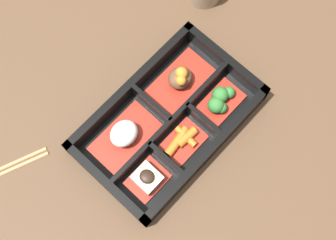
% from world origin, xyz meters
% --- Properties ---
extents(ground_plane, '(3.00, 3.00, 0.00)m').
position_xyz_m(ground_plane, '(0.00, 0.00, 0.00)').
color(ground_plane, '#4C3523').
extents(bento_base, '(0.32, 0.19, 0.01)m').
position_xyz_m(bento_base, '(0.00, 0.00, 0.01)').
color(bento_base, black).
rests_on(bento_base, ground_plane).
extents(bento_rim, '(0.32, 0.19, 0.05)m').
position_xyz_m(bento_rim, '(-0.00, -0.00, 0.02)').
color(bento_rim, black).
rests_on(bento_rim, ground_plane).
extents(bowl_rice, '(0.12, 0.07, 0.04)m').
position_xyz_m(bowl_rice, '(-0.07, 0.04, 0.03)').
color(bowl_rice, maroon).
rests_on(bowl_rice, bento_base).
extents(bowl_stew, '(0.12, 0.07, 0.05)m').
position_xyz_m(bowl_stew, '(0.07, 0.04, 0.03)').
color(bowl_stew, maroon).
rests_on(bowl_stew, bento_base).
extents(bowl_tofu, '(0.07, 0.05, 0.03)m').
position_xyz_m(bowl_tofu, '(-0.10, -0.04, 0.02)').
color(bowl_tofu, maroon).
rests_on(bowl_tofu, bento_base).
extents(bowl_carrots, '(0.08, 0.05, 0.02)m').
position_xyz_m(bowl_carrots, '(-0.01, -0.04, 0.02)').
color(bowl_carrots, maroon).
rests_on(bowl_carrots, bento_base).
extents(bowl_greens, '(0.08, 0.05, 0.03)m').
position_xyz_m(bowl_greens, '(0.09, -0.04, 0.02)').
color(bowl_greens, maroon).
rests_on(bowl_greens, bento_base).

